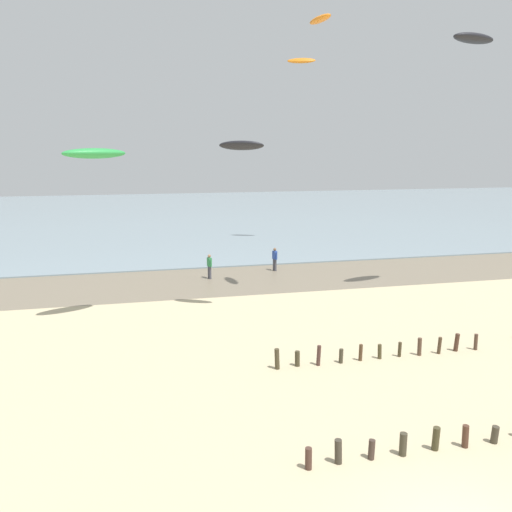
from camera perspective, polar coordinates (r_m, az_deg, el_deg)
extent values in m
cube|color=#7A6D59|center=(36.67, -1.76, -2.53)|extent=(120.00, 8.14, 0.01)
cube|color=#7F939E|center=(74.82, -7.79, 4.47)|extent=(160.00, 70.00, 0.10)
cylinder|color=#4A3229|center=(15.94, 5.61, -20.67)|extent=(0.20, 0.20, 0.65)
cylinder|color=#3D362C|center=(16.25, 8.75, -19.88)|extent=(0.24, 0.22, 0.74)
cylinder|color=#3E3029|center=(16.65, 12.20, -19.49)|extent=(0.21, 0.20, 0.60)
cylinder|color=#3D392A|center=(17.00, 15.39, -18.76)|extent=(0.22, 0.22, 0.70)
cylinder|color=#403A24|center=(17.50, 18.60, -17.95)|extent=(0.21, 0.24, 0.74)
cylinder|color=#4B3023|center=(17.95, 21.40, -17.44)|extent=(0.20, 0.20, 0.70)
cylinder|color=#3F392C|center=(18.53, 24.08, -16.97)|extent=(0.23, 0.23, 0.56)
cylinder|color=#423A26|center=(22.04, 2.26, -10.90)|extent=(0.23, 0.19, 0.87)
cylinder|color=#3D3725|center=(22.41, 4.42, -10.84)|extent=(0.21, 0.21, 0.64)
cylinder|color=#472F29|center=(22.53, 6.69, -10.48)|extent=(0.20, 0.17, 0.86)
cylinder|color=#3C3728|center=(22.94, 9.04, -10.47)|extent=(0.19, 0.19, 0.61)
cylinder|color=#4C3623|center=(23.29, 11.08, -10.05)|extent=(0.16, 0.18, 0.72)
cylinder|color=#443D26|center=(23.68, 13.03, -9.88)|extent=(0.19, 0.16, 0.64)
cylinder|color=#3D3422|center=(24.10, 15.05, -9.58)|extent=(0.15, 0.17, 0.66)
cylinder|color=#4E392B|center=(24.46, 17.02, -9.22)|extent=(0.19, 0.18, 0.78)
cylinder|color=#473625|center=(24.90, 18.95, -9.00)|extent=(0.17, 0.19, 0.76)
cylinder|color=#493024|center=(25.46, 20.58, -8.61)|extent=(0.23, 0.23, 0.81)
cylinder|color=#4B372A|center=(25.94, 22.36, -8.46)|extent=(0.18, 0.17, 0.73)
cylinder|color=#4C4C56|center=(39.21, 2.09, -0.98)|extent=(0.16, 0.16, 0.88)
cylinder|color=#4C4C56|center=(39.39, 1.92, -0.92)|extent=(0.16, 0.16, 0.88)
cube|color=#2D4CA5|center=(39.15, 2.01, 0.11)|extent=(0.32, 0.41, 0.60)
sphere|color=brown|center=(39.07, 2.02, 0.71)|extent=(0.22, 0.22, 0.22)
cylinder|color=#2D4CA5|center=(38.96, 2.21, -0.02)|extent=(0.09, 0.09, 0.52)
cylinder|color=#2D4CA5|center=(39.36, 1.82, 0.10)|extent=(0.09, 0.09, 0.52)
cylinder|color=#4C4C56|center=(36.90, -4.90, -1.79)|extent=(0.16, 0.16, 0.88)
cylinder|color=#4C4C56|center=(37.09, -5.04, -1.72)|extent=(0.16, 0.16, 0.88)
cube|color=#338C4C|center=(36.84, -4.99, -0.63)|extent=(0.31, 0.41, 0.60)
sphere|color=#9E7051|center=(36.75, -5.00, 0.01)|extent=(0.22, 0.22, 0.22)
cylinder|color=#338C4C|center=(36.63, -4.83, -0.78)|extent=(0.09, 0.09, 0.52)
cylinder|color=#338C4C|center=(37.06, -5.13, -0.64)|extent=(0.09, 0.09, 0.52)
ellipsoid|color=black|center=(27.89, -1.57, 11.69)|extent=(2.49, 1.84, 0.69)
ellipsoid|color=orange|center=(50.75, 4.85, 20.02)|extent=(2.67, 1.75, 0.72)
ellipsoid|color=black|center=(34.68, 22.16, 20.67)|extent=(3.32, 1.92, 0.63)
ellipsoid|color=orange|center=(32.03, 6.84, 23.75)|extent=(1.01, 2.23, 0.46)
ellipsoid|color=green|center=(27.37, -16.83, 10.42)|extent=(3.29, 2.16, 0.57)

